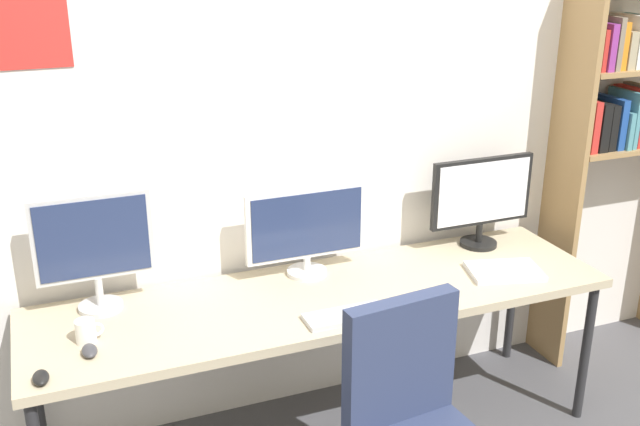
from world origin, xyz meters
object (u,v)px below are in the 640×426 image
(mouse_left_side, at_px, (41,378))
(coffee_mug, at_px, (86,331))
(monitor_left, at_px, (94,246))
(laptop_closed, at_px, (505,271))
(monitor_center, at_px, (306,229))
(keyboard_main, at_px, (346,316))
(monitor_right, at_px, (482,197))
(bookshelf, at_px, (626,94))
(desk, at_px, (324,304))
(mouse_right_side, at_px, (90,351))

(mouse_left_side, xyz_separation_m, coffee_mug, (0.17, 0.22, 0.03))
(monitor_left, relative_size, coffee_mug, 4.63)
(monitor_left, bearing_deg, laptop_closed, -10.68)
(monitor_left, height_order, coffee_mug, monitor_left)
(monitor_center, relative_size, keyboard_main, 1.65)
(monitor_right, height_order, keyboard_main, monitor_right)
(bookshelf, relative_size, monitor_left, 4.59)
(desk, height_order, mouse_left_side, mouse_left_side)
(monitor_left, height_order, monitor_right, monitor_left)
(mouse_right_side, bearing_deg, monitor_right, 10.61)
(desk, height_order, bookshelf, bookshelf)
(monitor_left, relative_size, keyboard_main, 1.46)
(desk, bearing_deg, monitor_right, 13.27)
(bookshelf, relative_size, mouse_left_side, 23.46)
(monitor_left, distance_m, keyboard_main, 1.04)
(monitor_left, height_order, monitor_center, monitor_left)
(monitor_right, xyz_separation_m, mouse_right_side, (-1.88, -0.35, -0.23))
(monitor_center, relative_size, mouse_left_side, 5.77)
(mouse_right_side, relative_size, laptop_closed, 0.30)
(desk, bearing_deg, mouse_left_side, -167.29)
(bookshelf, height_order, mouse_right_side, bookshelf)
(coffee_mug, bearing_deg, bookshelf, 5.78)
(bookshelf, relative_size, monitor_center, 4.07)
(bookshelf, height_order, mouse_left_side, bookshelf)
(laptop_closed, bearing_deg, monitor_right, 92.60)
(monitor_right, bearing_deg, mouse_left_side, -167.04)
(monitor_center, xyz_separation_m, coffee_mug, (-0.98, -0.25, -0.17))
(monitor_center, bearing_deg, monitor_left, -180.00)
(bookshelf, xyz_separation_m, laptop_closed, (-0.88, -0.34, -0.67))
(desk, xyz_separation_m, monitor_left, (-0.90, 0.21, 0.33))
(keyboard_main, relative_size, laptop_closed, 1.05)
(monitor_center, xyz_separation_m, mouse_left_side, (-1.15, -0.47, -0.20))
(bookshelf, height_order, monitor_right, bookshelf)
(bookshelf, xyz_separation_m, monitor_left, (-2.61, -0.02, -0.40))
(bookshelf, relative_size, mouse_right_side, 23.46)
(bookshelf, xyz_separation_m, keyboard_main, (-1.71, -0.46, -0.67))
(keyboard_main, relative_size, coffee_mug, 3.17)
(keyboard_main, xyz_separation_m, mouse_right_side, (-0.98, 0.09, 0.01))
(coffee_mug, bearing_deg, mouse_left_side, -128.57)
(desk, height_order, mouse_right_side, mouse_right_side)
(keyboard_main, bearing_deg, monitor_center, 90.00)
(monitor_left, relative_size, laptop_closed, 1.53)
(keyboard_main, distance_m, coffee_mug, 1.00)
(keyboard_main, bearing_deg, mouse_left_side, -178.54)
(monitor_center, distance_m, mouse_right_side, 1.06)
(monitor_center, height_order, laptop_closed, monitor_center)
(desk, xyz_separation_m, mouse_right_side, (-0.98, -0.14, 0.06))
(mouse_left_side, bearing_deg, monitor_left, 62.08)
(laptop_closed, distance_m, coffee_mug, 1.81)
(keyboard_main, xyz_separation_m, laptop_closed, (0.83, 0.12, 0.00))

